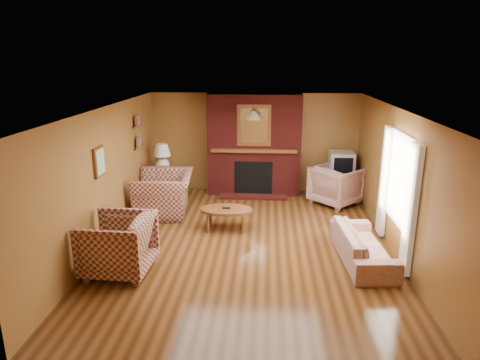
# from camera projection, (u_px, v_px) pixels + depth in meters

# --- Properties ---
(floor) EXTENTS (6.50, 6.50, 0.00)m
(floor) POSITION_uv_depth(u_px,v_px,m) (248.00, 244.00, 7.65)
(floor) COLOR #41250E
(floor) RESTS_ON ground
(ceiling) EXTENTS (6.50, 6.50, 0.00)m
(ceiling) POSITION_uv_depth(u_px,v_px,m) (249.00, 109.00, 6.98)
(ceiling) COLOR white
(ceiling) RESTS_ON wall_back
(wall_back) EXTENTS (6.50, 0.00, 6.50)m
(wall_back) POSITION_uv_depth(u_px,v_px,m) (254.00, 143.00, 10.43)
(wall_back) COLOR olive
(wall_back) RESTS_ON floor
(wall_front) EXTENTS (6.50, 0.00, 6.50)m
(wall_front) POSITION_uv_depth(u_px,v_px,m) (234.00, 271.00, 4.20)
(wall_front) COLOR olive
(wall_front) RESTS_ON floor
(wall_left) EXTENTS (0.00, 6.50, 6.50)m
(wall_left) POSITION_uv_depth(u_px,v_px,m) (106.00, 177.00, 7.47)
(wall_left) COLOR olive
(wall_left) RESTS_ON floor
(wall_right) EXTENTS (0.00, 6.50, 6.50)m
(wall_right) POSITION_uv_depth(u_px,v_px,m) (397.00, 182.00, 7.16)
(wall_right) COLOR olive
(wall_right) RESTS_ON floor
(fireplace) EXTENTS (2.20, 0.82, 2.40)m
(fireplace) POSITION_uv_depth(u_px,v_px,m) (254.00, 146.00, 10.18)
(fireplace) COLOR #541412
(fireplace) RESTS_ON floor
(window_right) EXTENTS (0.10, 1.85, 2.00)m
(window_right) POSITION_uv_depth(u_px,v_px,m) (397.00, 190.00, 7.00)
(window_right) COLOR beige
(window_right) RESTS_ON wall_right
(bookshelf) EXTENTS (0.09, 0.55, 0.71)m
(bookshelf) POSITION_uv_depth(u_px,v_px,m) (139.00, 132.00, 9.16)
(bookshelf) COLOR brown
(bookshelf) RESTS_ON wall_left
(botanical_print) EXTENTS (0.05, 0.40, 0.50)m
(botanical_print) POSITION_uv_depth(u_px,v_px,m) (99.00, 162.00, 7.08)
(botanical_print) COLOR brown
(botanical_print) RESTS_ON wall_left
(pendant_light) EXTENTS (0.36, 0.36, 0.48)m
(pendant_light) POSITION_uv_depth(u_px,v_px,m) (253.00, 115.00, 9.30)
(pendant_light) COLOR black
(pendant_light) RESTS_ON ceiling
(plaid_loveseat) EXTENTS (1.29, 1.45, 0.87)m
(plaid_loveseat) POSITION_uv_depth(u_px,v_px,m) (164.00, 193.00, 9.07)
(plaid_loveseat) COLOR maroon
(plaid_loveseat) RESTS_ON floor
(plaid_armchair) EXTENTS (1.05, 1.03, 0.92)m
(plaid_armchair) POSITION_uv_depth(u_px,v_px,m) (118.00, 245.00, 6.54)
(plaid_armchair) COLOR maroon
(plaid_armchair) RESTS_ON floor
(floral_sofa) EXTENTS (0.82, 1.84, 0.52)m
(floral_sofa) POSITION_uv_depth(u_px,v_px,m) (363.00, 245.00, 6.99)
(floral_sofa) COLOR #B8A98E
(floral_sofa) RESTS_ON floor
(floral_armchair) EXTENTS (1.33, 1.33, 0.87)m
(floral_armchair) POSITION_uv_depth(u_px,v_px,m) (336.00, 185.00, 9.63)
(floral_armchair) COLOR #B8A98E
(floral_armchair) RESTS_ON floor
(coffee_table) EXTENTS (1.00, 0.62, 0.45)m
(coffee_table) POSITION_uv_depth(u_px,v_px,m) (226.00, 211.00, 8.20)
(coffee_table) COLOR brown
(coffee_table) RESTS_ON floor
(side_table) EXTENTS (0.54, 0.54, 0.66)m
(side_table) POSITION_uv_depth(u_px,v_px,m) (164.00, 185.00, 10.03)
(side_table) COLOR brown
(side_table) RESTS_ON floor
(table_lamp) EXTENTS (0.39, 0.39, 0.65)m
(table_lamp) POSITION_uv_depth(u_px,v_px,m) (162.00, 156.00, 9.84)
(table_lamp) COLOR white
(table_lamp) RESTS_ON side_table
(tv_stand) EXTENTS (0.57, 0.52, 0.59)m
(tv_stand) POSITION_uv_depth(u_px,v_px,m) (340.00, 185.00, 10.13)
(tv_stand) COLOR black
(tv_stand) RESTS_ON floor
(crt_tv) EXTENTS (0.56, 0.56, 0.51)m
(crt_tv) POSITION_uv_depth(u_px,v_px,m) (341.00, 163.00, 9.97)
(crt_tv) COLOR #A1A3A8
(crt_tv) RESTS_ON tv_stand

